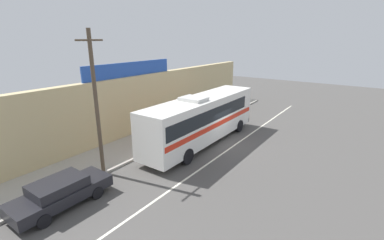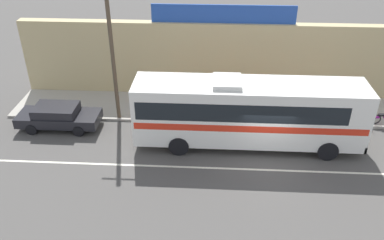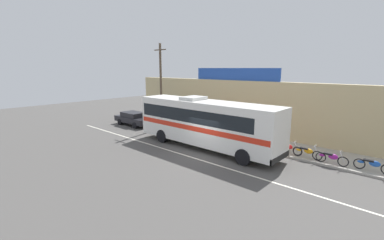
{
  "view_description": "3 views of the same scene",
  "coord_description": "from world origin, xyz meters",
  "px_view_note": "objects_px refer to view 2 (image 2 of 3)",
  "views": [
    {
      "loc": [
        -16.99,
        -8.91,
        7.69
      ],
      "look_at": [
        -1.34,
        2.09,
        1.84
      ],
      "focal_mm": 25.06,
      "sensor_mm": 36.0,
      "label": 1
    },
    {
      "loc": [
        -2.77,
        -16.65,
        12.13
      ],
      "look_at": [
        -3.84,
        1.74,
        1.22
      ],
      "focal_mm": 37.58,
      "sensor_mm": 36.0,
      "label": 2
    },
    {
      "loc": [
        10.91,
        -13.06,
        5.89
      ],
      "look_at": [
        -2.92,
        2.23,
        1.75
      ],
      "focal_mm": 24.19,
      "sensor_mm": 36.0,
      "label": 3
    }
  ],
  "objects_px": {
    "pedestrian_by_curb": "(232,91)",
    "intercity_bus": "(247,110)",
    "pedestrian_far_right": "(203,93)",
    "parked_car": "(58,116)",
    "motorcycle_black": "(359,116)",
    "utility_pole": "(112,51)",
    "motorcycle_purple": "(335,115)"
  },
  "relations": [
    {
      "from": "pedestrian_by_curb",
      "to": "intercity_bus",
      "type": "bearing_deg",
      "value": -81.24
    },
    {
      "from": "pedestrian_far_right",
      "to": "parked_car",
      "type": "bearing_deg",
      "value": -161.86
    },
    {
      "from": "intercity_bus",
      "to": "pedestrian_far_right",
      "type": "bearing_deg",
      "value": 122.7
    },
    {
      "from": "pedestrian_far_right",
      "to": "pedestrian_by_curb",
      "type": "bearing_deg",
      "value": 12.12
    },
    {
      "from": "motorcycle_black",
      "to": "pedestrian_far_right",
      "type": "xyz_separation_m",
      "value": [
        -9.08,
        1.34,
        0.52
      ]
    },
    {
      "from": "utility_pole",
      "to": "motorcycle_purple",
      "type": "height_order",
      "value": "utility_pole"
    },
    {
      "from": "parked_car",
      "to": "pedestrian_by_curb",
      "type": "height_order",
      "value": "pedestrian_by_curb"
    },
    {
      "from": "parked_car",
      "to": "pedestrian_by_curb",
      "type": "relative_size",
      "value": 2.71
    },
    {
      "from": "parked_car",
      "to": "motorcycle_black",
      "type": "relative_size",
      "value": 2.47
    },
    {
      "from": "parked_car",
      "to": "pedestrian_far_right",
      "type": "height_order",
      "value": "pedestrian_far_right"
    },
    {
      "from": "parked_car",
      "to": "pedestrian_far_right",
      "type": "bearing_deg",
      "value": 18.14
    },
    {
      "from": "parked_car",
      "to": "pedestrian_by_curb",
      "type": "xyz_separation_m",
      "value": [
        9.85,
        3.03,
        0.39
      ]
    },
    {
      "from": "pedestrian_by_curb",
      "to": "parked_car",
      "type": "bearing_deg",
      "value": -162.92
    },
    {
      "from": "intercity_bus",
      "to": "pedestrian_by_curb",
      "type": "height_order",
      "value": "intercity_bus"
    },
    {
      "from": "utility_pole",
      "to": "pedestrian_far_right",
      "type": "distance_m",
      "value": 6.06
    },
    {
      "from": "pedestrian_far_right",
      "to": "motorcycle_black",
      "type": "bearing_deg",
      "value": -8.42
    },
    {
      "from": "motorcycle_black",
      "to": "motorcycle_purple",
      "type": "xyz_separation_m",
      "value": [
        -1.34,
        0.07,
        0.0
      ]
    },
    {
      "from": "motorcycle_black",
      "to": "motorcycle_purple",
      "type": "relative_size",
      "value": 0.95
    },
    {
      "from": "parked_car",
      "to": "motorcycle_black",
      "type": "bearing_deg",
      "value": 4.34
    },
    {
      "from": "pedestrian_by_curb",
      "to": "pedestrian_far_right",
      "type": "relative_size",
      "value": 1.04
    },
    {
      "from": "utility_pole",
      "to": "intercity_bus",
      "type": "bearing_deg",
      "value": -16.82
    },
    {
      "from": "parked_car",
      "to": "motorcycle_purple",
      "type": "relative_size",
      "value": 2.35
    },
    {
      "from": "motorcycle_black",
      "to": "pedestrian_far_right",
      "type": "bearing_deg",
      "value": 171.58
    },
    {
      "from": "parked_car",
      "to": "motorcycle_purple",
      "type": "xyz_separation_m",
      "value": [
        15.82,
        1.37,
        -0.17
      ]
    },
    {
      "from": "parked_car",
      "to": "utility_pole",
      "type": "distance_m",
      "value": 4.91
    },
    {
      "from": "intercity_bus",
      "to": "parked_car",
      "type": "relative_size",
      "value": 2.57
    },
    {
      "from": "parked_car",
      "to": "motorcycle_purple",
      "type": "distance_m",
      "value": 15.88
    },
    {
      "from": "pedestrian_by_curb",
      "to": "pedestrian_far_right",
      "type": "xyz_separation_m",
      "value": [
        -1.77,
        -0.38,
        -0.05
      ]
    },
    {
      "from": "intercity_bus",
      "to": "motorcycle_black",
      "type": "height_order",
      "value": "intercity_bus"
    },
    {
      "from": "pedestrian_by_curb",
      "to": "pedestrian_far_right",
      "type": "distance_m",
      "value": 1.81
    },
    {
      "from": "motorcycle_purple",
      "to": "pedestrian_far_right",
      "type": "bearing_deg",
      "value": 170.66
    },
    {
      "from": "utility_pole",
      "to": "motorcycle_purple",
      "type": "bearing_deg",
      "value": 1.21
    }
  ]
}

